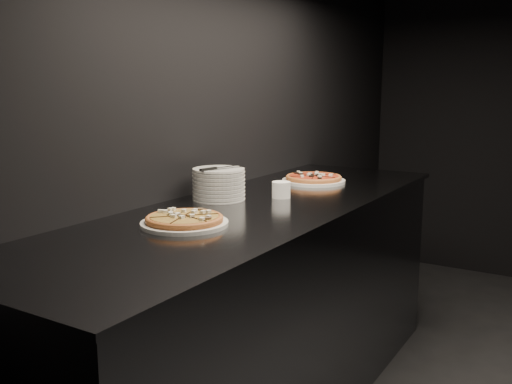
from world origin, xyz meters
The scene contains 7 objects.
wall_left centered at (-2.50, 0.00, 1.40)m, with size 0.02×5.00×2.80m, color black.
counter centered at (-2.13, 0.00, 0.46)m, with size 0.74×2.44×0.92m.
pizza_mushroom centered at (-2.16, -0.43, 0.94)m, with size 0.33×0.33×0.04m.
pizza_tomato centered at (-2.18, 0.61, 0.94)m, with size 0.32×0.32×0.04m.
plate_stack centered at (-2.34, 0.01, 0.99)m, with size 0.22×0.22×0.13m.
cutlery centered at (-2.33, 0.00, 1.06)m, with size 0.12×0.23×0.01m.
ramekin centered at (-2.12, 0.18, 0.96)m, with size 0.08×0.08×0.07m.
Camera 1 is at (-0.95, -1.94, 1.40)m, focal length 40.00 mm.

